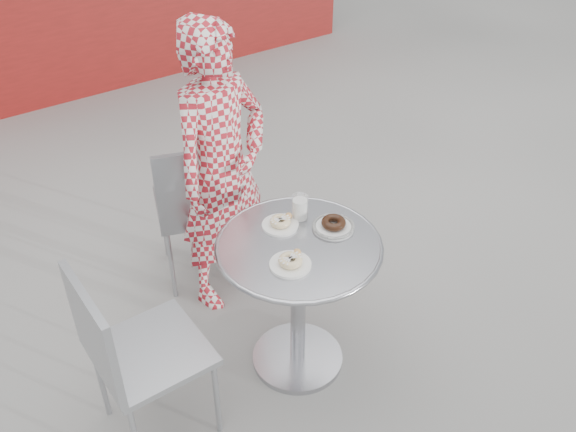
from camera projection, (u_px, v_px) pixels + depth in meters
ground at (296, 351)px, 3.42m from camera, size 60.00×60.00×0.00m
bistro_table at (299, 275)px, 3.02m from camera, size 0.77×0.77×0.78m
chair_far at (200, 232)px, 3.76m from camera, size 0.58×0.59×0.96m
chair_left at (154, 383)px, 2.88m from camera, size 0.47×0.46×0.96m
seated_person at (222, 171)px, 3.34m from camera, size 0.67×0.53×1.63m
plate_far at (281, 223)px, 3.01m from camera, size 0.17×0.17×0.05m
plate_near at (291, 262)px, 2.78m from camera, size 0.18×0.18×0.05m
plate_checker at (333, 225)px, 2.99m from camera, size 0.20×0.20×0.05m
milk_cup at (300, 208)px, 3.03m from camera, size 0.08×0.08×0.12m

